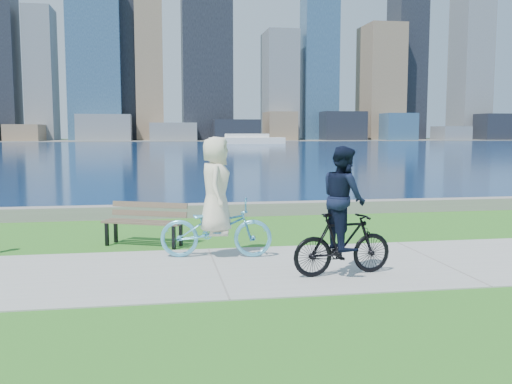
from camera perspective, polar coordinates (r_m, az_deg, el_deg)
ground at (r=9.80m, az=-3.90°, el=-7.87°), size 320.00×320.00×0.00m
concrete_path at (r=9.79m, az=-3.90°, el=-7.81°), size 80.00×3.50×0.02m
seawall at (r=15.84m, az=-6.16°, el=-1.85°), size 90.00×0.50×0.35m
bay_water at (r=81.50m, az=-9.01°, el=4.43°), size 320.00×131.00×0.01m
far_shore at (r=139.48m, az=-9.30°, el=5.14°), size 320.00×30.00×0.12m
city_skyline at (r=140.04m, az=-9.10°, el=14.04°), size 177.24×23.53×76.00m
ferry_far at (r=101.67m, az=-0.92°, el=5.26°), size 13.24×3.78×1.80m
park_bench at (r=12.06m, az=-10.99°, el=-2.71°), size 1.78×1.22×0.88m
cyclist_woman at (r=10.62m, az=-4.02°, el=-2.08°), size 1.03×2.16×2.24m
cyclist_man at (r=9.37m, az=8.70°, el=-2.89°), size 0.73×1.76×2.11m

